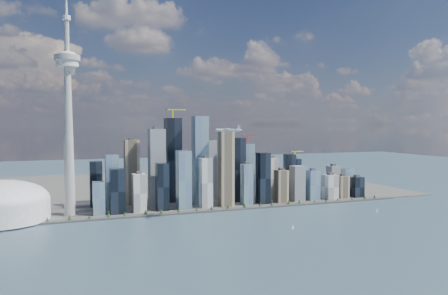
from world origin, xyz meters
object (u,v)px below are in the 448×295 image
object	(u,v)px
sailboat_west	(293,227)
needle_tower	(68,112)
sailboat_east	(377,210)
dome_stadium	(0,204)
airplane	(228,130)

from	to	relation	value
sailboat_west	needle_tower	bearing A→B (deg)	140.15
sailboat_east	dome_stadium	bearing A→B (deg)	158.94
dome_stadium	sailboat_east	xyz separation A→B (m)	(824.61, -193.03, -35.99)
needle_tower	airplane	distance (m)	363.10
dome_stadium	sailboat_east	bearing A→B (deg)	-13.17
sailboat_west	airplane	bearing A→B (deg)	123.54
needle_tower	sailboat_east	size ratio (longest dim) A/B	51.18
dome_stadium	sailboat_west	world-z (taller)	dome_stadium
airplane	sailboat_east	world-z (taller)	airplane
airplane	sailboat_west	size ratio (longest dim) A/B	5.78
needle_tower	dome_stadium	bearing A→B (deg)	-175.91
needle_tower	dome_stadium	xyz separation A→B (m)	(-140.00, -10.00, -196.40)
airplane	sailboat_east	xyz separation A→B (m)	(364.26, -36.72, -192.88)
needle_tower	sailboat_west	distance (m)	551.70
airplane	sailboat_west	distance (m)	243.33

